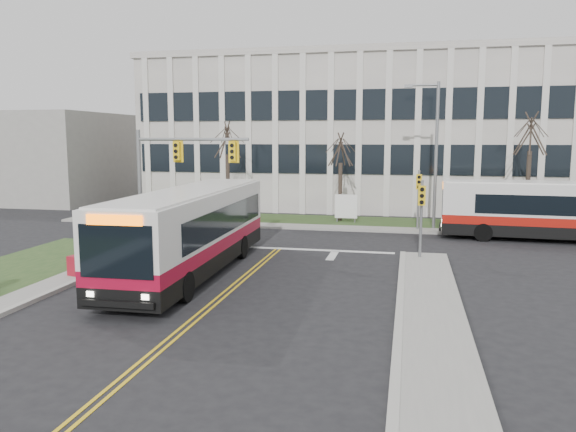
# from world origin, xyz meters

# --- Properties ---
(ground) EXTENTS (120.00, 120.00, 0.00)m
(ground) POSITION_xyz_m (0.00, 0.00, 0.00)
(ground) COLOR black
(ground) RESTS_ON ground
(sidewalk_east) EXTENTS (2.00, 26.00, 0.14)m
(sidewalk_east) POSITION_xyz_m (7.50, -5.00, 0.07)
(sidewalk_east) COLOR #9E9B93
(sidewalk_east) RESTS_ON ground
(sidewalk_cross) EXTENTS (44.00, 1.60, 0.14)m
(sidewalk_cross) POSITION_xyz_m (5.00, 15.20, 0.07)
(sidewalk_cross) COLOR #9E9B93
(sidewalk_cross) RESTS_ON ground
(building_lawn) EXTENTS (44.00, 5.00, 0.12)m
(building_lawn) POSITION_xyz_m (5.00, 18.00, 0.06)
(building_lawn) COLOR #29461E
(building_lawn) RESTS_ON ground
(office_building) EXTENTS (40.00, 16.00, 12.00)m
(office_building) POSITION_xyz_m (5.00, 30.00, 6.00)
(office_building) COLOR silver
(office_building) RESTS_ON ground
(building_annex) EXTENTS (12.00, 12.00, 8.00)m
(building_annex) POSITION_xyz_m (-26.00, 26.00, 4.00)
(building_annex) COLOR #9E9B93
(building_annex) RESTS_ON ground
(mast_arm_signal) EXTENTS (6.11, 0.38, 6.20)m
(mast_arm_signal) POSITION_xyz_m (-5.62, 7.16, 4.26)
(mast_arm_signal) COLOR slate
(mast_arm_signal) RESTS_ON ground
(signal_pole_near) EXTENTS (0.34, 0.39, 3.80)m
(signal_pole_near) POSITION_xyz_m (7.20, 6.90, 2.50)
(signal_pole_near) COLOR slate
(signal_pole_near) RESTS_ON ground
(signal_pole_far) EXTENTS (0.34, 0.39, 3.80)m
(signal_pole_far) POSITION_xyz_m (7.20, 15.40, 2.50)
(signal_pole_far) COLOR slate
(signal_pole_far) RESTS_ON ground
(streetlight) EXTENTS (2.15, 0.25, 9.20)m
(streetlight) POSITION_xyz_m (8.03, 16.20, 5.19)
(streetlight) COLOR slate
(streetlight) RESTS_ON ground
(directory_sign) EXTENTS (1.50, 0.12, 2.00)m
(directory_sign) POSITION_xyz_m (2.50, 17.50, 1.17)
(directory_sign) COLOR slate
(directory_sign) RESTS_ON ground
(tree_left) EXTENTS (1.80, 1.80, 7.70)m
(tree_left) POSITION_xyz_m (-6.00, 18.00, 5.51)
(tree_left) COLOR #42352B
(tree_left) RESTS_ON ground
(tree_mid) EXTENTS (1.80, 1.80, 6.82)m
(tree_mid) POSITION_xyz_m (2.00, 18.20, 4.88)
(tree_mid) COLOR #42352B
(tree_mid) RESTS_ON ground
(tree_right) EXTENTS (1.80, 1.80, 8.25)m
(tree_right) POSITION_xyz_m (14.00, 18.00, 5.91)
(tree_right) COLOR #42352B
(tree_right) RESTS_ON ground
(bus_main) EXTENTS (3.17, 13.25, 3.52)m
(bus_main) POSITION_xyz_m (-2.44, 2.19, 1.76)
(bus_main) COLOR silver
(bus_main) RESTS_ON ground
(bus_cross) EXTENTS (12.38, 3.37, 3.27)m
(bus_cross) POSITION_xyz_m (14.70, 13.63, 1.63)
(bus_cross) COLOR silver
(bus_cross) RESTS_ON ground
(newspaper_box_red) EXTENTS (0.59, 0.56, 0.95)m
(newspaper_box_red) POSITION_xyz_m (-6.80, 0.27, 0.47)
(newspaper_box_red) COLOR maroon
(newspaper_box_red) RESTS_ON ground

